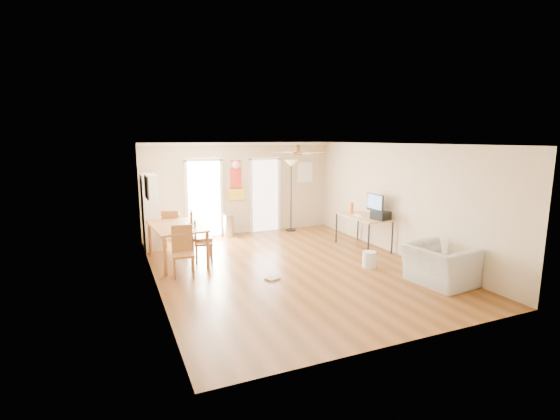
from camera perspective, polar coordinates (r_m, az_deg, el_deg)
name	(u,v)px	position (r m, az deg, el deg)	size (l,w,h in m)	color
floor	(291,268)	(8.66, 1.58, -8.16)	(7.00, 7.00, 0.00)	brown
ceiling	(292,144)	(8.22, 1.67, 9.31)	(5.50, 7.00, 0.00)	silver
wall_back	(240,188)	(11.58, -5.66, 3.06)	(5.50, 0.04, 2.60)	beige
wall_front	(405,250)	(5.44, 17.32, -5.44)	(5.50, 0.04, 2.60)	beige
wall_left	(153,218)	(7.63, -17.49, -1.05)	(0.04, 7.00, 2.60)	beige
wall_right	(398,200)	(9.81, 16.38, 1.41)	(0.04, 7.00, 2.60)	beige
crown_molding	(292,146)	(8.22, 1.67, 9.03)	(5.50, 7.00, 0.08)	white
kitchen_doorway	(204,199)	(11.33, -10.68, 1.50)	(0.90, 0.10, 2.10)	white
bathroom_doorway	(265,196)	(11.85, -2.16, 2.04)	(0.80, 0.10, 2.10)	white
wall_decal	(236,180)	(11.50, -6.25, 4.25)	(0.46, 0.03, 1.10)	red
ac_grille	(305,172)	(12.28, 3.54, 5.36)	(0.50, 0.04, 0.60)	white
framed_poster	(146,187)	(8.95, -18.39, 3.09)	(0.04, 0.66, 0.48)	black
ceiling_fan	(298,153)	(7.96, 2.58, 8.05)	(1.24, 1.24, 0.20)	#593819
bookshelf	(151,211)	(10.48, -17.85, -0.20)	(0.37, 0.83, 1.86)	white
dining_table	(177,244)	(9.20, -14.34, -4.67)	(1.00, 1.67, 0.84)	#9E6433
dining_chair_right_a	(201,235)	(9.29, -11.06, -3.48)	(0.46, 0.46, 1.12)	olive
dining_chair_right_b	(204,241)	(9.10, -10.74, -4.30)	(0.39, 0.39, 0.96)	#A67735
dining_chair_near	(183,252)	(8.22, -13.54, -5.81)	(0.41, 0.41, 1.00)	olive
dining_chair_far	(172,230)	(10.24, -15.04, -2.73)	(0.41, 0.41, 1.00)	olive
trash_can	(229,226)	(11.36, -7.25, -2.19)	(0.28, 0.28, 0.62)	silver
torchiere_lamp	(291,196)	(11.84, 1.57, 2.03)	(0.39, 0.39, 2.10)	black
computer_desk	(363,232)	(10.30, 11.65, -3.05)	(0.76, 1.51, 0.81)	tan
imac	(375,206)	(10.05, 13.29, 0.59)	(0.09, 0.62, 0.58)	black
keyboard	(358,216)	(10.20, 10.96, -0.80)	(0.12, 0.35, 0.01)	white
printer	(381,215)	(9.86, 14.07, -0.74)	(0.33, 0.39, 0.20)	black
orange_bottle	(352,208)	(10.59, 10.12, 0.31)	(0.09, 0.09, 0.26)	#D46212
wastebasket_a	(369,259)	(8.87, 12.52, -6.82)	(0.29, 0.29, 0.34)	silver
floor_cloth	(272,278)	(7.97, -1.09, -9.67)	(0.25, 0.20, 0.04)	gray
armchair	(439,265)	(8.18, 21.61, -7.24)	(1.15, 1.01, 0.75)	#A9AAA4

